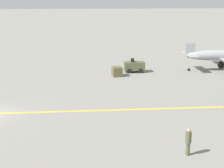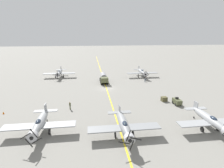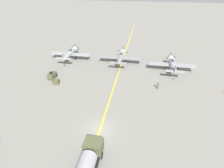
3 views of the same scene
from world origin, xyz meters
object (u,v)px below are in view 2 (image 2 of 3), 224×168
airplane_far_right (40,123)px  fuel_tanker (104,78)px  airplane_near_right (59,72)px  ground_crew_inspecting (145,80)px  airplane_far_center (124,125)px  supply_crate_by_tanker (164,99)px  traffic_cone (3,113)px  ground_crew_walking (70,105)px  airplane_far_left (210,120)px  airplane_near_left (142,72)px  tow_tractor (177,101)px

airplane_far_right → fuel_tanker: airplane_far_right is taller
airplane_far_right → airplane_near_right: (3.16, -40.82, 0.00)m
airplane_near_right → ground_crew_inspecting: 33.01m
airplane_far_center → supply_crate_by_tanker: bearing=-127.8°
airplane_far_right → traffic_cone: size_ratio=21.82×
airplane_near_right → ground_crew_walking: 31.99m
traffic_cone → airplane_far_right: bearing=137.9°
airplane_far_center → airplane_far_left: size_ratio=1.00×
airplane_near_left → supply_crate_by_tanker: airplane_near_left is taller
airplane_far_center → traffic_cone: airplane_far_center is taller
ground_crew_inspecting → supply_crate_by_tanker: size_ratio=1.17×
airplane_far_right → airplane_near_left: size_ratio=1.00×
airplane_far_center → fuel_tanker: size_ratio=1.50×
airplane_near_right → supply_crate_by_tanker: bearing=135.6°
fuel_tanker → tow_tractor: 27.48m
airplane_far_left → traffic_cone: (39.47, -11.64, -1.74)m
tow_tractor → ground_crew_walking: bearing=-1.0°
ground_crew_walking → tow_tractor: bearing=179.0°
airplane_far_left → fuel_tanker: airplane_far_left is taller
ground_crew_walking → airplane_far_right: bearing=67.6°
airplane_far_left → ground_crew_walking: airplane_far_left is taller
airplane_far_right → airplane_near_right: airplane_near_right is taller
airplane_far_left → airplane_far_right: 29.56m
airplane_far_right → traffic_cone: 13.61m
airplane_far_center → airplane_far_right: airplane_far_center is taller
airplane_far_left → airplane_far_right: same height
airplane_far_center → airplane_near_left: airplane_far_center is taller
traffic_cone → fuel_tanker: bearing=-136.2°
ground_crew_inspecting → airplane_far_center: bearing=66.7°
airplane_near_right → airplane_near_left: (-32.18, 3.37, -0.00)m
airplane_near_right → airplane_near_left: size_ratio=1.00×
airplane_near_left → supply_crate_by_tanker: size_ratio=8.72×
airplane_near_left → airplane_near_right: bearing=-6.5°
ground_crew_walking → supply_crate_by_tanker: ground_crew_walking is taller
supply_crate_by_tanker → traffic_cone: supply_crate_by_tanker is taller
airplane_far_center → airplane_far_right: (14.04, -2.44, 0.00)m
airplane_far_right → supply_crate_by_tanker: size_ratio=8.72×
airplane_far_right → airplane_near_left: bearing=-131.9°
supply_crate_by_tanker → airplane_far_left: bearing=98.7°
tow_tractor → supply_crate_by_tanker: tow_tractor is taller
airplane_far_left → tow_tractor: bearing=-78.5°
tow_tractor → airplane_near_right: bearing=-44.1°
airplane_far_right → fuel_tanker: 34.31m
fuel_tanker → ground_crew_walking: size_ratio=4.47×
airplane_near_right → traffic_cone: size_ratio=21.82×
airplane_far_right → airplane_near_right: size_ratio=1.00×
fuel_tanker → supply_crate_by_tanker: size_ratio=5.81×
supply_crate_by_tanker → ground_crew_inspecting: bearing=-92.4°
airplane_far_right → tow_tractor: bearing=-166.7°
ground_crew_inspecting → traffic_cone: bearing=28.9°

